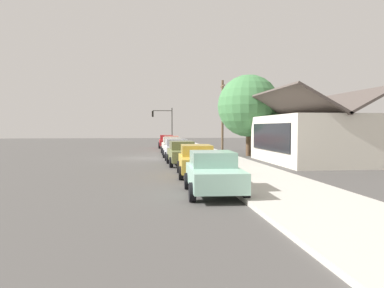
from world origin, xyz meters
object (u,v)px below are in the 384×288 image
(car_silver, at_px, (177,149))
(shade_tree, at_px, (249,106))
(car_cherry, at_px, (166,141))
(fire_hydrant_red, at_px, (188,148))
(traffic_light_main, at_px, (164,120))
(car_olive, at_px, (182,153))
(utility_pole_wooden, at_px, (222,114))
(car_coral, at_px, (171,143))
(car_seafoam, at_px, (213,173))
(car_mustard, at_px, (197,160))
(car_ivory, at_px, (172,145))

(car_silver, xyz_separation_m, shade_tree, (-2.64, 6.59, 3.60))
(car_cherry, xyz_separation_m, fire_hydrant_red, (10.43, 1.59, -0.32))
(traffic_light_main, bearing_deg, shade_tree, 19.60)
(car_olive, relative_size, shade_tree, 0.62)
(car_silver, distance_m, fire_hydrant_red, 6.33)
(car_cherry, height_order, shade_tree, shade_tree)
(car_silver, distance_m, utility_pole_wooden, 11.42)
(car_silver, xyz_separation_m, car_olive, (4.97, 0.00, -0.00))
(car_coral, bearing_deg, fire_hydrant_red, 16.73)
(car_olive, distance_m, car_seafoam, 11.06)
(car_cherry, bearing_deg, utility_pole_wooden, 39.21)
(car_silver, relative_size, shade_tree, 0.62)
(car_coral, distance_m, traffic_light_main, 10.48)
(car_cherry, height_order, utility_pole_wooden, utility_pole_wooden)
(car_coral, bearing_deg, car_silver, 0.74)
(car_cherry, distance_m, traffic_light_main, 5.47)
(car_cherry, height_order, car_mustard, same)
(car_mustard, bearing_deg, utility_pole_wooden, 167.83)
(shade_tree, bearing_deg, car_coral, -143.60)
(car_coral, distance_m, car_silver, 11.18)
(car_coral, bearing_deg, traffic_light_main, -175.80)
(car_ivory, xyz_separation_m, car_seafoam, (21.89, 0.17, -0.00))
(car_seafoam, bearing_deg, car_mustard, -178.63)
(car_seafoam, xyz_separation_m, traffic_light_main, (-37.34, -0.24, 2.68))
(car_silver, xyz_separation_m, car_mustard, (10.55, 0.27, 0.00))
(shade_tree, height_order, fire_hydrant_red, shade_tree)
(car_coral, distance_m, utility_pole_wooden, 6.39)
(car_seafoam, bearing_deg, utility_pole_wooden, 170.27)
(car_coral, relative_size, traffic_light_main, 0.90)
(car_cherry, relative_size, fire_hydrant_red, 6.17)
(car_olive, bearing_deg, car_silver, 179.17)
(car_ivory, height_order, car_seafoam, same)
(car_silver, height_order, utility_pole_wooden, utility_pole_wooden)
(car_ivory, distance_m, car_mustard, 16.40)
(car_silver, height_order, car_mustard, same)
(car_silver, relative_size, car_mustard, 0.94)
(car_seafoam, distance_m, utility_pole_wooden, 26.24)
(car_silver, xyz_separation_m, fire_hydrant_red, (-6.11, 1.60, -0.32))
(fire_hydrant_red, bearing_deg, traffic_light_main, -173.77)
(car_coral, relative_size, fire_hydrant_red, 6.60)
(car_cherry, xyz_separation_m, car_silver, (16.54, -0.01, 0.00))
(car_mustard, height_order, traffic_light_main, traffic_light_main)
(fire_hydrant_red, bearing_deg, car_silver, -14.67)
(car_ivory, height_order, utility_pole_wooden, utility_pole_wooden)
(car_cherry, xyz_separation_m, utility_pole_wooden, (7.09, 5.59, 3.12))
(car_ivory, distance_m, traffic_light_main, 15.68)
(car_cherry, bearing_deg, car_seafoam, 1.26)
(car_coral, distance_m, car_olive, 16.15)
(car_mustard, xyz_separation_m, traffic_light_main, (-31.86, -0.33, 2.68))
(car_olive, xyz_separation_m, utility_pole_wooden, (-14.43, 5.60, 3.12))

